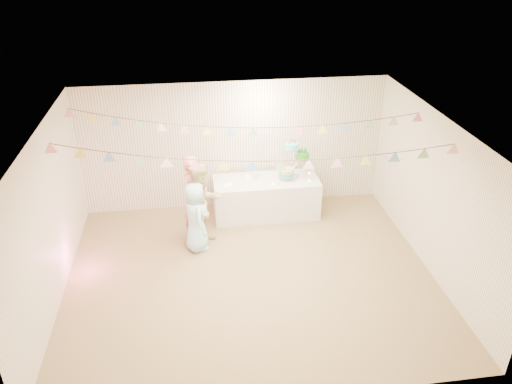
{
  "coord_description": "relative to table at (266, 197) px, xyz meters",
  "views": [
    {
      "loc": [
        -0.83,
        -6.59,
        5.15
      ],
      "look_at": [
        0.2,
        0.8,
        1.15
      ],
      "focal_mm": 35.0,
      "sensor_mm": 36.0,
      "label": 1
    }
  ],
  "objects": [
    {
      "name": "ceiling",
      "position": [
        -0.56,
        -1.97,
        2.22
      ],
      "size": [
        6.0,
        6.0,
        0.0
      ],
      "primitive_type": "plane",
      "color": "white",
      "rests_on": "ground"
    },
    {
      "name": "posy",
      "position": [
        -0.19,
        0.05,
        0.45
      ],
      "size": [
        0.14,
        0.14,
        0.16
      ],
      "primitive_type": null,
      "color": "white",
      "rests_on": "table"
    },
    {
      "name": "person_adult_a",
      "position": [
        -1.4,
        -0.65,
        0.43
      ],
      "size": [
        0.7,
        0.7,
        1.64
      ],
      "primitive_type": "imported",
      "rotation": [
        0.0,
        0.0,
        0.79
      ],
      "color": "#E47B77",
      "rests_on": "floor"
    },
    {
      "name": "left_wall",
      "position": [
        -3.56,
        -1.97,
        0.92
      ],
      "size": [
        5.0,
        5.0,
        0.0
      ],
      "primitive_type": "plane",
      "color": "white",
      "rests_on": "ground"
    },
    {
      "name": "floor",
      "position": [
        -0.56,
        -1.97,
        -0.38
      ],
      "size": [
        6.0,
        6.0,
        0.0
      ],
      "primitive_type": "plane",
      "color": "olive",
      "rests_on": "ground"
    },
    {
      "name": "front_wall",
      "position": [
        -0.56,
        -4.47,
        0.92
      ],
      "size": [
        6.0,
        6.0,
        0.0
      ],
      "primitive_type": "plane",
      "color": "white",
      "rests_on": "ground"
    },
    {
      "name": "cake_middle",
      "position": [
        0.73,
        0.14,
        0.72
      ],
      "size": [
        0.27,
        0.27,
        0.22
      ],
      "primitive_type": null,
      "color": "#25861D",
      "rests_on": "cake_stand"
    },
    {
      "name": "tealight_1",
      "position": [
        -0.35,
        0.18,
        0.4
      ],
      "size": [
        0.04,
        0.04,
        0.03
      ],
      "primitive_type": "cylinder",
      "color": "#FFD88C",
      "rests_on": "table"
    },
    {
      "name": "person_adult_b",
      "position": [
        -1.27,
        -0.86,
        0.41
      ],
      "size": [
        0.98,
        0.93,
        1.59
      ],
      "primitive_type": "imported",
      "rotation": [
        0.0,
        0.0,
        0.58
      ],
      "color": "#CEBA7F",
      "rests_on": "floor"
    },
    {
      "name": "platter",
      "position": [
        -0.45,
        -0.05,
        0.37
      ],
      "size": [
        0.33,
        0.33,
        0.02
      ],
      "primitive_type": "cylinder",
      "color": "white",
      "rests_on": "table"
    },
    {
      "name": "right_wall",
      "position": [
        2.44,
        -1.97,
        0.92
      ],
      "size": [
        5.0,
        5.0,
        0.0
      ],
      "primitive_type": "plane",
      "color": "white",
      "rests_on": "ground"
    },
    {
      "name": "tealight_4",
      "position": [
        0.82,
        -0.18,
        0.4
      ],
      "size": [
        0.04,
        0.04,
        0.03
      ],
      "primitive_type": "cylinder",
      "color": "#FFD88C",
      "rests_on": "table"
    },
    {
      "name": "tealight_0",
      "position": [
        -0.8,
        -0.15,
        0.4
      ],
      "size": [
        0.04,
        0.04,
        0.03
      ],
      "primitive_type": "cylinder",
      "color": "#FFD88C",
      "rests_on": "table"
    },
    {
      "name": "tealight_3",
      "position": [
        0.35,
        0.22,
        0.4
      ],
      "size": [
        0.04,
        0.04,
        0.03
      ],
      "primitive_type": "cylinder",
      "color": "#FFD88C",
      "rests_on": "table"
    },
    {
      "name": "tealight_2",
      "position": [
        0.1,
        -0.22,
        0.4
      ],
      "size": [
        0.04,
        0.04,
        0.03
      ],
      "primitive_type": "cylinder",
      "color": "#FFD88C",
      "rests_on": "table"
    },
    {
      "name": "cake_stand",
      "position": [
        0.55,
        0.05,
        0.74
      ],
      "size": [
        0.68,
        0.4,
        0.76
      ],
      "primitive_type": null,
      "color": "silver",
      "rests_on": "table"
    },
    {
      "name": "back_wall",
      "position": [
        -0.56,
        0.53,
        0.92
      ],
      "size": [
        6.0,
        6.0,
        0.0
      ],
      "primitive_type": "plane",
      "color": "white",
      "rests_on": "ground"
    },
    {
      "name": "bunting_front",
      "position": [
        -0.56,
        -2.17,
        1.94
      ],
      "size": [
        5.6,
        0.9,
        0.36
      ],
      "primitive_type": null,
      "color": "#72A5E5",
      "rests_on": "ceiling"
    },
    {
      "name": "table",
      "position": [
        0.0,
        0.0,
        0.0
      ],
      "size": [
        2.05,
        0.82,
        0.77
      ],
      "primitive_type": "cube",
      "color": "silver",
      "rests_on": "floor"
    },
    {
      "name": "bunting_back",
      "position": [
        -0.56,
        -0.87,
        1.97
      ],
      "size": [
        5.6,
        1.1,
        0.4
      ],
      "primitive_type": null,
      "color": "pink",
      "rests_on": "ceiling"
    },
    {
      "name": "tealight_5",
      "position": [
        0.9,
        0.15,
        0.4
      ],
      "size": [
        0.04,
        0.04,
        0.03
      ],
      "primitive_type": "cylinder",
      "color": "#FFD88C",
      "rests_on": "table"
    },
    {
      "name": "person_child",
      "position": [
        -1.4,
        -1.01,
        0.27
      ],
      "size": [
        0.54,
        0.71,
        1.3
      ],
      "primitive_type": "imported",
      "rotation": [
        0.0,
        0.0,
        1.79
      ],
      "color": "#B4E9FF",
      "rests_on": "floor"
    },
    {
      "name": "cake_top_tier",
      "position": [
        0.49,
        0.02,
        0.99
      ],
      "size": [
        0.25,
        0.25,
        0.19
      ],
      "primitive_type": null,
      "color": "#4AD9E9",
      "rests_on": "cake_stand"
    },
    {
      "name": "tealight_6",
      "position": [
        -0.72,
        -0.12,
        0.4
      ],
      "size": [
        0.04,
        0.04,
        0.03
      ],
      "primitive_type": "cylinder",
      "color": "#FFD88C",
      "rests_on": "table"
    },
    {
      "name": "cake_bottom",
      "position": [
        0.4,
        -0.01,
        0.45
      ],
      "size": [
        0.31,
        0.31,
        0.15
      ],
      "primitive_type": null,
      "color": "teal",
      "rests_on": "cake_stand"
    }
  ]
}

